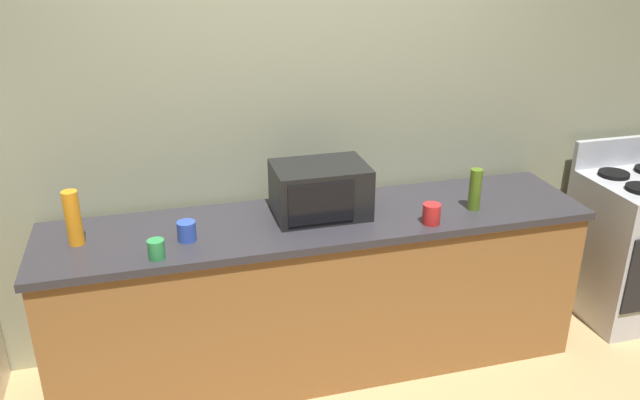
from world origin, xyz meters
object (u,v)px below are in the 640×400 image
bottle_dish_soap (73,218)px  mug_green (156,249)px  mug_red (431,214)px  mug_blue (187,231)px  bottle_olive_oil (475,189)px  stove_range (632,247)px  microwave (320,190)px

bottle_dish_soap → mug_green: (0.36, -0.25, -0.09)m
mug_red → mug_blue: (-1.21, 0.13, -0.00)m
bottle_olive_oil → bottle_dish_soap: (-2.01, 0.12, 0.02)m
mug_green → bottle_olive_oil: bearing=4.3°
bottle_olive_oil → mug_red: size_ratio=2.14×
stove_range → bottle_dish_soap: bottle_dish_soap is taller
bottle_olive_oil → mug_green: 1.65m
mug_green → mug_blue: mug_blue is taller
microwave → bottle_dish_soap: 1.20m
bottle_dish_soap → mug_red: (1.72, -0.23, -0.08)m
microwave → bottle_olive_oil: microwave is taller
microwave → bottle_dish_soap: microwave is taller
bottle_dish_soap → mug_blue: 0.52m
microwave → mug_red: (0.51, -0.26, -0.08)m
mug_red → mug_green: (-1.35, -0.02, -0.01)m
mug_blue → microwave: bearing=10.5°
bottle_dish_soap → mug_green: 0.45m
bottle_dish_soap → mug_red: size_ratio=2.55×
bottle_dish_soap → mug_blue: bottle_dish_soap is taller
microwave → mug_green: bearing=-161.8°
stove_range → mug_green: (-2.83, -0.23, 0.48)m
stove_range → mug_blue: 2.73m
stove_range → mug_red: 1.57m
bottle_olive_oil → mug_blue: 1.50m
bottle_olive_oil → stove_range: bearing=5.1°
bottle_dish_soap → mug_blue: bearing=-11.0°
stove_range → bottle_olive_oil: (-1.18, -0.10, 0.55)m
mug_red → mug_green: mug_red is taller
mug_green → mug_red: bearing=0.7°
stove_range → mug_green: bearing=-175.4°
microwave → mug_red: microwave is taller
stove_range → microwave: bearing=178.6°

